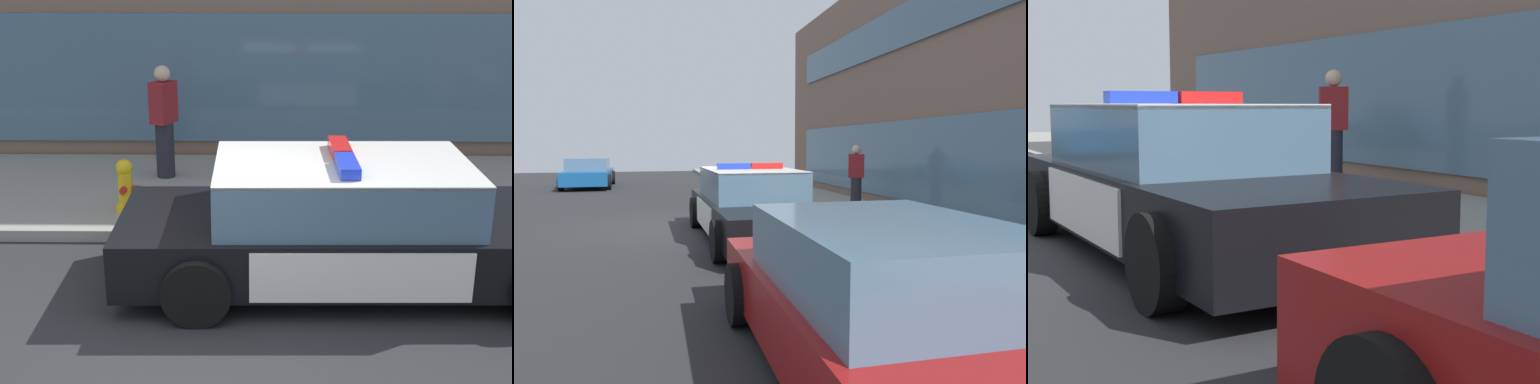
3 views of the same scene
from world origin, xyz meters
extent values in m
plane|color=#262628|center=(0.00, 0.00, 0.00)|extent=(48.00, 48.00, 0.00)
cube|color=gray|center=(0.00, 4.15, 0.07)|extent=(48.00, 3.48, 0.15)
cube|color=slate|center=(-1.31, 5.91, 1.45)|extent=(14.20, 0.08, 2.10)
cube|color=black|center=(1.92, 1.34, 0.50)|extent=(5.15, 1.93, 0.60)
cube|color=silver|center=(3.56, 1.36, 0.67)|extent=(1.77, 1.85, 0.05)
cube|color=silver|center=(0.13, 1.32, 0.67)|extent=(1.46, 1.85, 0.05)
cube|color=silver|center=(1.80, 2.28, 0.50)|extent=(2.15, 0.06, 0.51)
cube|color=silver|center=(1.83, 0.40, 0.50)|extent=(2.15, 0.06, 0.51)
cube|color=yellow|center=(1.80, 2.30, 0.50)|extent=(0.22, 0.02, 0.26)
cube|color=slate|center=(1.71, 1.34, 1.07)|extent=(2.69, 1.71, 0.60)
cube|color=silver|center=(1.71, 1.34, 1.36)|extent=(2.69, 1.71, 0.04)
cube|color=red|center=(1.71, 1.67, 1.44)|extent=(0.21, 0.64, 0.11)
cube|color=blue|center=(1.72, 1.00, 1.44)|extent=(0.21, 0.64, 0.11)
cylinder|color=black|center=(3.60, 2.30, 0.34)|extent=(0.68, 0.23, 0.68)
cylinder|color=black|center=(0.22, 2.25, 0.34)|extent=(0.68, 0.23, 0.68)
cylinder|color=black|center=(0.24, 0.39, 0.34)|extent=(0.68, 0.23, 0.68)
cylinder|color=gold|center=(-0.95, 3.11, 0.20)|extent=(0.28, 0.28, 0.10)
cylinder|color=gold|center=(-0.95, 3.11, 0.47)|extent=(0.19, 0.19, 0.45)
sphere|color=gold|center=(-0.95, 3.11, 0.77)|extent=(0.22, 0.22, 0.22)
cylinder|color=#B21E19|center=(-0.95, 3.11, 0.84)|extent=(0.06, 0.06, 0.05)
cylinder|color=#B21E19|center=(-0.95, 2.96, 0.50)|extent=(0.09, 0.10, 0.09)
cylinder|color=#B21E19|center=(-0.95, 3.25, 0.50)|extent=(0.09, 0.10, 0.09)
cylinder|color=#B21E19|center=(-0.80, 3.11, 0.46)|extent=(0.10, 0.12, 0.12)
cylinder|color=#23232D|center=(-0.62, 4.67, 0.57)|extent=(0.28, 0.28, 0.85)
cube|color=maroon|center=(-0.62, 4.67, 1.31)|extent=(0.41, 0.47, 0.62)
sphere|color=beige|center=(-0.62, 4.67, 1.74)|extent=(0.24, 0.24, 0.24)
camera|label=1|loc=(0.90, -5.74, 3.48)|focal=49.72mm
camera|label=2|loc=(11.06, -0.59, 1.85)|focal=33.74mm
camera|label=3|loc=(8.12, -1.19, 1.39)|focal=51.06mm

